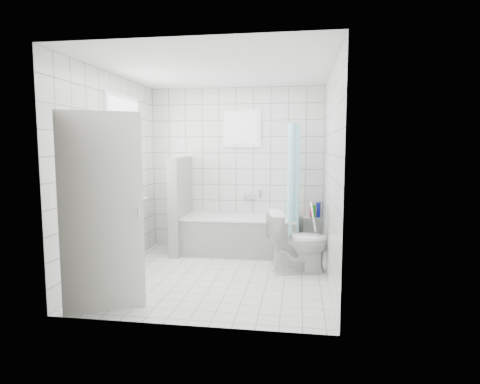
# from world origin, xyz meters

# --- Properties ---
(ground) EXTENTS (3.00, 3.00, 0.00)m
(ground) POSITION_xyz_m (0.00, 0.00, 0.00)
(ground) COLOR white
(ground) RESTS_ON ground
(ceiling) EXTENTS (3.00, 3.00, 0.00)m
(ceiling) POSITION_xyz_m (0.00, 0.00, 2.60)
(ceiling) COLOR white
(ceiling) RESTS_ON ground
(wall_back) EXTENTS (2.80, 0.02, 2.60)m
(wall_back) POSITION_xyz_m (0.00, 1.50, 1.30)
(wall_back) COLOR white
(wall_back) RESTS_ON ground
(wall_front) EXTENTS (2.80, 0.02, 2.60)m
(wall_front) POSITION_xyz_m (0.00, -1.50, 1.30)
(wall_front) COLOR white
(wall_front) RESTS_ON ground
(wall_left) EXTENTS (0.02, 3.00, 2.60)m
(wall_left) POSITION_xyz_m (-1.40, 0.00, 1.30)
(wall_left) COLOR white
(wall_left) RESTS_ON ground
(wall_right) EXTENTS (0.02, 3.00, 2.60)m
(wall_right) POSITION_xyz_m (1.40, 0.00, 1.30)
(wall_right) COLOR white
(wall_right) RESTS_ON ground
(window_left) EXTENTS (0.01, 0.90, 1.40)m
(window_left) POSITION_xyz_m (-1.35, 0.30, 1.60)
(window_left) COLOR white
(window_left) RESTS_ON wall_left
(window_back) EXTENTS (0.50, 0.01, 0.50)m
(window_back) POSITION_xyz_m (0.10, 1.46, 1.95)
(window_back) COLOR white
(window_back) RESTS_ON wall_back
(window_sill) EXTENTS (0.18, 1.02, 0.08)m
(window_sill) POSITION_xyz_m (-1.31, 0.30, 0.86)
(window_sill) COLOR white
(window_sill) RESTS_ON wall_left
(door) EXTENTS (0.72, 0.41, 2.00)m
(door) POSITION_xyz_m (-0.90, -1.29, 1.00)
(door) COLOR silver
(door) RESTS_ON ground
(bathtub) EXTENTS (1.75, 0.77, 0.58)m
(bathtub) POSITION_xyz_m (0.13, 1.12, 0.29)
(bathtub) COLOR white
(bathtub) RESTS_ON ground
(partition_wall) EXTENTS (0.15, 0.85, 1.50)m
(partition_wall) POSITION_xyz_m (-0.81, 1.07, 0.75)
(partition_wall) COLOR white
(partition_wall) RESTS_ON ground
(tiled_ledge) EXTENTS (0.40, 0.24, 0.55)m
(tiled_ledge) POSITION_xyz_m (1.29, 1.38, 0.28)
(tiled_ledge) COLOR white
(tiled_ledge) RESTS_ON ground
(toilet) EXTENTS (0.90, 0.64, 0.83)m
(toilet) POSITION_xyz_m (1.03, 0.29, 0.41)
(toilet) COLOR white
(toilet) RESTS_ON ground
(curtain_rod) EXTENTS (0.02, 0.80, 0.02)m
(curtain_rod) POSITION_xyz_m (0.94, 1.10, 2.00)
(curtain_rod) COLOR silver
(curtain_rod) RESTS_ON wall_back
(shower_curtain) EXTENTS (0.14, 0.48, 1.78)m
(shower_curtain) POSITION_xyz_m (0.94, 0.97, 1.10)
(shower_curtain) COLOR #56E8FE
(shower_curtain) RESTS_ON curtain_rod
(tub_faucet) EXTENTS (0.18, 0.06, 0.06)m
(tub_faucet) POSITION_xyz_m (0.23, 1.46, 0.85)
(tub_faucet) COLOR silver
(tub_faucet) RESTS_ON wall_back
(sill_bottles) EXTENTS (0.16, 0.77, 0.28)m
(sill_bottles) POSITION_xyz_m (-1.30, 0.24, 1.02)
(sill_bottles) COLOR #FF63CB
(sill_bottles) RESTS_ON window_sill
(ledge_bottles) EXTENTS (0.16, 0.17, 0.23)m
(ledge_bottles) POSITION_xyz_m (1.27, 1.37, 0.66)
(ledge_bottles) COLOR #1721B9
(ledge_bottles) RESTS_ON tiled_ledge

